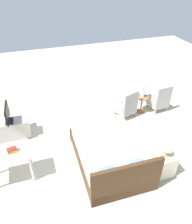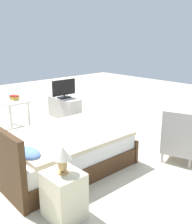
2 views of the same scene
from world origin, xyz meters
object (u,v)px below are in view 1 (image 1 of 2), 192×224
side_table (142,102)px  tv_flatscreen (7,114)px  flower_vase (144,89)px  tv_stand (12,129)px  table_lamp (168,148)px  bed (110,154)px  book_stack (12,150)px  armchair_by_window_left (159,100)px  armchair_by_window_right (126,106)px  vanity_desk (6,159)px  nightstand (163,164)px

side_table → tv_flatscreen: size_ratio=0.82×
flower_vase → tv_stand: (3.95, 0.01, -0.59)m
side_table → tv_flatscreen: (3.96, 0.01, 0.43)m
flower_vase → table_lamp: size_ratio=1.45×
bed → flower_vase: size_ratio=4.51×
tv_stand → book_stack: (-0.10, 1.42, 0.52)m
bed → flower_vase: bearing=-135.3°
tv_stand → flower_vase: bearing=-179.9°
bed → flower_vase: (-1.76, -1.74, 0.56)m
armchair_by_window_left → tv_flatscreen: (4.55, -0.07, 0.41)m
bed → book_stack: bed is taller
side_table → book_stack: (3.85, 1.43, 0.44)m
armchair_by_window_right → flower_vase: size_ratio=1.93×
armchair_by_window_left → book_stack: (4.44, 1.35, 0.42)m
armchair_by_window_right → side_table: (-0.57, -0.07, -0.02)m
table_lamp → book_stack: 3.29m
table_lamp → vanity_desk: 3.43m
armchair_by_window_right → side_table: bearing=-172.7°
side_table → flower_vase: 0.50m
tv_stand → tv_flatscreen: 0.52m
armchair_by_window_left → book_stack: 4.66m
nightstand → vanity_desk: (3.30, -0.92, 0.34)m
table_lamp → book_stack: table_lamp is taller
tv_flatscreen → armchair_by_window_left: bearing=179.1°
armchair_by_window_right → flower_vase: 0.75m
armchair_by_window_left → armchair_by_window_right: 1.16m
side_table → table_lamp: 2.54m
tv_stand → book_stack: book_stack is taller
vanity_desk → tv_flatscreen: bearing=-92.2°
side_table → table_lamp: size_ratio=1.70×
nightstand → tv_stand: size_ratio=0.61×
armchair_by_window_right → book_stack: size_ratio=4.06×
side_table → nightstand: bearing=73.4°
tv_flatscreen → vanity_desk: size_ratio=0.66×
side_table → vanity_desk: vanity_desk is taller
table_lamp → vanity_desk: size_ratio=0.32×
armchair_by_window_left → book_stack: size_ratio=4.06×
side_table → book_stack: 4.13m
bed → tv_stand: size_ratio=2.24×
armchair_by_window_left → tv_flatscreen: 4.57m
tv_flatscreen → vanity_desk: tv_flatscreen is taller
nightstand → table_lamp: (-0.00, 0.00, 0.51)m
vanity_desk → side_table: bearing=-159.7°
flower_vase → book_stack: flower_vase is taller
flower_vase → nightstand: bearing=73.4°
vanity_desk → flower_vase: bearing=-159.7°
armchair_by_window_right → table_lamp: bearing=86.4°
armchair_by_window_right → tv_flatscreen: (3.39, -0.07, 0.41)m
side_table → vanity_desk: 4.29m
table_lamp → tv_stand: size_ratio=0.34×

